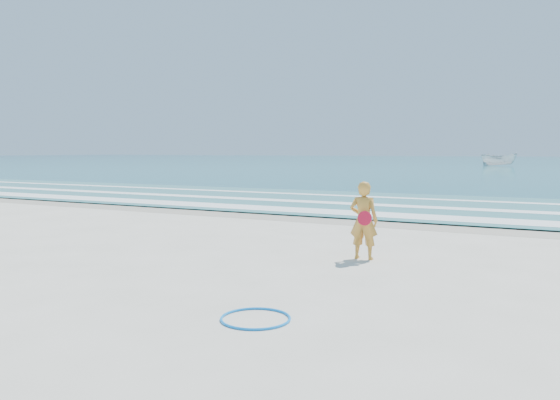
% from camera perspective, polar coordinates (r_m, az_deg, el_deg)
% --- Properties ---
extents(ground, '(400.00, 400.00, 0.00)m').
position_cam_1_polar(ground, '(8.50, -14.29, -8.83)').
color(ground, silver).
rests_on(ground, ground).
extents(wet_sand, '(400.00, 2.40, 0.00)m').
position_cam_1_polar(wet_sand, '(16.24, 7.29, -2.06)').
color(wet_sand, '#B2A893').
rests_on(wet_sand, ground).
extents(ocean, '(400.00, 190.00, 0.04)m').
position_cam_1_polar(ocean, '(111.30, 24.55, 3.66)').
color(ocean, '#19727F').
rests_on(ocean, ground).
extents(shallow, '(400.00, 10.00, 0.01)m').
position_cam_1_polar(shallow, '(20.98, 11.98, -0.39)').
color(shallow, '#59B7AD').
rests_on(shallow, ocean).
extents(foam_near, '(400.00, 1.40, 0.01)m').
position_cam_1_polar(foam_near, '(17.45, 8.76, -1.41)').
color(foam_near, white).
rests_on(foam_near, shallow).
extents(foam_mid, '(400.00, 0.90, 0.01)m').
position_cam_1_polar(foam_mid, '(20.21, 11.38, -0.56)').
color(foam_mid, white).
rests_on(foam_mid, shallow).
extents(foam_far, '(400.00, 0.60, 0.01)m').
position_cam_1_polar(foam_far, '(23.39, 13.61, 0.16)').
color(foam_far, white).
rests_on(foam_far, shallow).
extents(hoop, '(1.06, 1.06, 0.03)m').
position_cam_1_polar(hoop, '(6.74, -2.57, -12.25)').
color(hoop, '#0D87F2').
rests_on(hoop, ground).
extents(boat, '(4.63, 2.20, 1.72)m').
position_cam_1_polar(boat, '(78.10, 21.90, 3.96)').
color(boat, silver).
rests_on(boat, ocean).
extents(woman, '(0.56, 0.41, 1.47)m').
position_cam_1_polar(woman, '(10.33, 8.74, -2.11)').
color(woman, gold).
rests_on(woman, ground).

